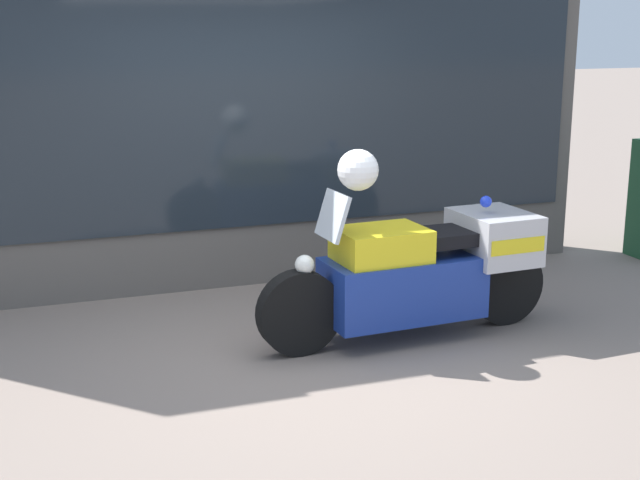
{
  "coord_description": "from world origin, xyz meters",
  "views": [
    {
      "loc": [
        -1.9,
        -5.64,
        2.34
      ],
      "look_at": [
        0.35,
        0.59,
        0.68
      ],
      "focal_mm": 50.0,
      "sensor_mm": 36.0,
      "label": 1
    }
  ],
  "objects": [
    {
      "name": "ground_plane",
      "position": [
        0.0,
        0.0,
        0.0
      ],
      "size": [
        60.0,
        60.0,
        0.0
      ],
      "primitive_type": "plane",
      "color": "gray"
    },
    {
      "name": "paramedic_motorcycle",
      "position": [
        0.99,
        0.1,
        0.52
      ],
      "size": [
        2.35,
        0.67,
        1.16
      ],
      "rotation": [
        0.0,
        0.0,
        3.19
      ],
      "color": "black",
      "rests_on": "ground"
    },
    {
      "name": "white_helmet",
      "position": [
        0.44,
        0.07,
        1.3
      ],
      "size": [
        0.29,
        0.29,
        0.29
      ],
      "primitive_type": "sphere",
      "color": "white",
      "rests_on": "paramedic_motorcycle"
    },
    {
      "name": "window_display",
      "position": [
        0.38,
        2.03,
        0.48
      ],
      "size": [
        5.49,
        0.3,
        2.01
      ],
      "color": "slate",
      "rests_on": "ground"
    },
    {
      "name": "shop_building",
      "position": [
        -0.43,
        2.0,
        1.9
      ],
      "size": [
        6.86,
        0.55,
        3.79
      ],
      "color": "#56514C",
      "rests_on": "ground"
    }
  ]
}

